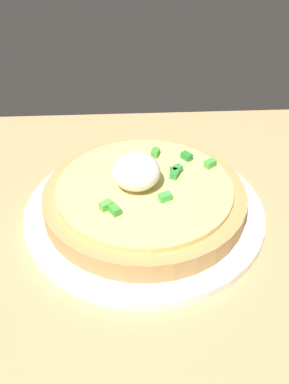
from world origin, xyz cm
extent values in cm
cube|color=tan|center=(0.00, 0.00, 1.57)|extent=(106.82, 64.05, 3.13)
cylinder|color=white|center=(-5.71, -7.50, 3.67)|extent=(26.50, 26.50, 1.08)
cylinder|color=tan|center=(-5.71, -7.50, 5.37)|extent=(22.09, 22.09, 2.32)
cylinder|color=#EACE75|center=(-5.71, -7.50, 6.84)|extent=(19.06, 19.06, 0.62)
ellipsoid|color=white|center=(-4.84, -7.48, 8.99)|extent=(5.11, 5.11, 3.68)
cube|color=green|center=(-6.15, -9.64, 7.55)|extent=(0.89, 1.33, 0.80)
cube|color=#2F8830|center=(-4.30, -9.69, 7.55)|extent=(1.31, 1.51, 0.80)
cube|color=green|center=(-9.40, -9.69, 7.55)|extent=(1.51, 1.38, 0.80)
cube|color=green|center=(-2.51, -3.09, 7.55)|extent=(1.36, 1.51, 0.80)
cube|color=green|center=(-7.67, -4.86, 7.55)|extent=(1.49, 1.24, 0.80)
cube|color=#278A34|center=(-10.89, -12.29, 7.55)|extent=(1.42, 1.50, 0.80)
cube|color=green|center=(-7.29, -13.26, 7.55)|extent=(1.16, 1.47, 0.80)
cube|color=green|center=(-13.35, -10.62, 7.55)|extent=(1.50, 1.41, 0.80)
cube|color=#308D3B|center=(-9.12, -8.84, 7.55)|extent=(1.30, 1.51, 0.80)
cube|color=#53B041|center=(-1.68, -3.84, 7.55)|extent=(1.50, 1.41, 0.80)
camera|label=1|loc=(-3.77, 27.80, 33.77)|focal=38.53mm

